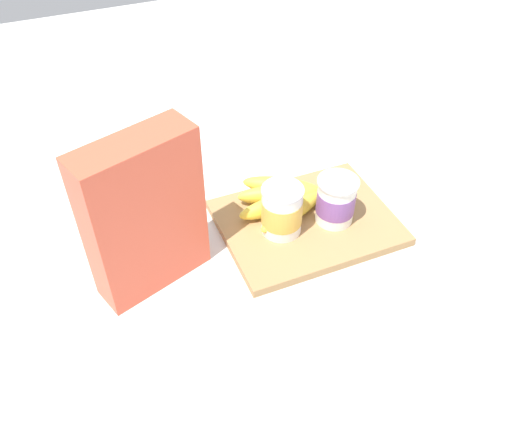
{
  "coord_description": "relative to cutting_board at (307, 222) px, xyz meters",
  "views": [
    {
      "loc": [
        0.37,
        0.63,
        0.69
      ],
      "look_at": [
        0.1,
        0.0,
        0.07
      ],
      "focal_mm": 37.34,
      "sensor_mm": 36.0,
      "label": 1
    }
  ],
  "objects": [
    {
      "name": "ground_plane",
      "position": [
        0.0,
        0.0,
        -0.01
      ],
      "size": [
        2.4,
        2.4,
        0.0
      ],
      "primitive_type": "plane",
      "color": "silver"
    },
    {
      "name": "cereal_box",
      "position": [
        0.29,
        0.01,
        0.13
      ],
      "size": [
        0.2,
        0.12,
        0.28
      ],
      "primitive_type": "cube",
      "rotation": [
        0.0,
        0.0,
        0.33
      ],
      "color": "#D85138",
      "rests_on": "ground_plane"
    },
    {
      "name": "cutting_board",
      "position": [
        0.0,
        0.0,
        0.0
      ],
      "size": [
        0.32,
        0.24,
        0.02
      ],
      "primitive_type": "cube",
      "color": "#A37A4C",
      "rests_on": "ground_plane"
    },
    {
      "name": "banana_bunch",
      "position": [
        0.02,
        -0.05,
        0.03
      ],
      "size": [
        0.18,
        0.18,
        0.04
      ],
      "color": "yellow",
      "rests_on": "cutting_board"
    },
    {
      "name": "yogurt_cup_back",
      "position": [
        0.06,
        0.01,
        0.06
      ],
      "size": [
        0.07,
        0.07,
        0.1
      ],
      "color": "white",
      "rests_on": "cutting_board"
    },
    {
      "name": "yogurt_cup_front",
      "position": [
        -0.05,
        0.02,
        0.05
      ],
      "size": [
        0.07,
        0.07,
        0.09
      ],
      "color": "white",
      "rests_on": "cutting_board"
    }
  ]
}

